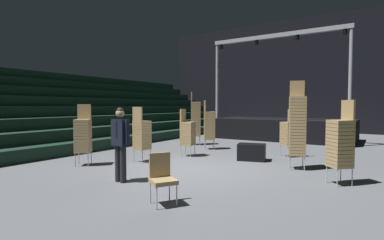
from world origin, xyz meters
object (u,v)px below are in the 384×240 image
chair_stack_mid_left (142,134)px  chair_stack_rear_right (188,132)px  chair_stack_rear_left (340,142)px  chair_stack_rear_centre (289,133)px  equipment_road_case (252,152)px  stage_riser (283,128)px  chair_stack_front_left (196,118)px  man_with_tie (120,140)px  chair_stack_mid_centre (209,125)px  chair_stack_mid_right (83,135)px  loose_chair_near_man (162,176)px  chair_stack_front_right (297,125)px

chair_stack_mid_left → chair_stack_rear_right: chair_stack_mid_left is taller
chair_stack_rear_left → chair_stack_rear_centre: bearing=-11.7°
equipment_road_case → chair_stack_rear_left: bearing=-31.9°
stage_riser → chair_stack_front_left: stage_riser is taller
man_with_tie → equipment_road_case: size_ratio=1.99×
chair_stack_rear_left → equipment_road_case: bearing=14.2°
stage_riser → chair_stack_rear_right: (-1.39, -7.35, 0.23)m
chair_stack_mid_left → equipment_road_case: chair_stack_mid_left is taller
stage_riser → chair_stack_rear_right: bearing=-100.7°
chair_stack_front_left → chair_stack_rear_left: size_ratio=1.26×
chair_stack_rear_centre → equipment_road_case: chair_stack_rear_centre is taller
chair_stack_mid_left → chair_stack_mid_centre: bearing=86.8°
chair_stack_mid_right → chair_stack_mid_left: bearing=-166.6°
man_with_tie → loose_chair_near_man: 2.01m
chair_stack_mid_left → chair_stack_rear_centre: chair_stack_mid_left is taller
chair_stack_mid_centre → chair_stack_rear_left: size_ratio=1.04×
stage_riser → chair_stack_front_left: 5.36m
chair_stack_rear_right → stage_riser: bearing=160.7°
chair_stack_front_left → loose_chair_near_man: chair_stack_front_left is taller
chair_stack_mid_left → loose_chair_near_man: size_ratio=1.90×
stage_riser → man_with_tie: (-0.72, -11.27, 0.39)m
chair_stack_mid_left → loose_chair_near_man: chair_stack_mid_left is taller
chair_stack_rear_left → chair_stack_rear_right: bearing=31.8°
chair_stack_rear_right → chair_stack_rear_centre: size_ratio=1.00×
chair_stack_front_right → chair_stack_mid_left: bearing=0.2°
chair_stack_mid_right → chair_stack_mid_centre: (1.60, 5.03, 0.08)m
chair_stack_mid_right → chair_stack_rear_right: chair_stack_mid_right is taller
chair_stack_mid_right → chair_stack_rear_centre: bearing=-172.7°
chair_stack_front_right → chair_stack_rear_right: size_ratio=1.50×
chair_stack_front_left → chair_stack_rear_right: (1.42, -2.82, -0.38)m
man_with_tie → chair_stack_mid_left: chair_stack_mid_left is taller
chair_stack_front_left → chair_stack_rear_right: size_ratio=1.45×
man_with_tie → chair_stack_mid_centre: chair_stack_mid_centre is taller
man_with_tie → chair_stack_rear_right: 3.98m
chair_stack_rear_right → equipment_road_case: 2.39m
chair_stack_front_left → chair_stack_rear_right: 3.17m
chair_stack_mid_right → stage_riser: bearing=-144.8°
chair_stack_rear_centre → chair_stack_front_right: bearing=-125.2°
chair_stack_mid_right → chair_stack_rear_centre: 6.98m
man_with_tie → chair_stack_front_right: 4.97m
stage_riser → loose_chair_near_man: stage_riser is taller
chair_stack_rear_left → equipment_road_case: size_ratio=2.18×
chair_stack_mid_left → chair_stack_rear_left: bearing=8.4°
man_with_tie → chair_stack_rear_left: 5.15m
chair_stack_rear_left → equipment_road_case: 3.42m
chair_stack_front_left → loose_chair_near_man: bearing=-5.8°
man_with_tie → chair_stack_rear_right: man_with_tie is taller
chair_stack_mid_centre → chair_stack_rear_left: (5.29, -3.22, -0.04)m
chair_stack_mid_right → chair_stack_rear_centre: size_ratio=1.10×
man_with_tie → chair_stack_front_right: (3.21, 3.78, 0.26)m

